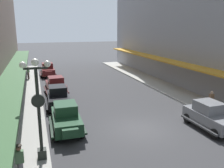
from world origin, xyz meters
TOP-DOWN VIEW (x-y plane):
  - ground_plane at (0.00, 0.00)m, footprint 200.00×200.00m
  - sidewalk_left at (-7.50, 0.00)m, footprint 3.00×60.00m
  - parked_car_0 at (-4.76, 20.64)m, footprint 2.17×4.27m
  - parked_car_1 at (-4.72, 1.41)m, footprint 2.22×4.29m
  - parked_car_2 at (-4.53, 10.86)m, footprint 2.30×4.32m
  - parked_car_3 at (4.58, -1.31)m, footprint 2.19×4.28m
  - parked_car_4 at (-4.73, 6.40)m, footprint 2.23×4.29m
  - lamp_post_with_clock at (-6.40, -1.88)m, footprint 1.42×0.44m
  - fire_hydrant at (6.35, 1.30)m, footprint 0.24×0.24m
  - pedestrian_0 at (6.82, 1.24)m, footprint 0.36×0.24m
  - pedestrian_1 at (-7.33, 18.84)m, footprint 0.36×0.24m
  - pedestrian_2 at (-7.35, -3.44)m, footprint 0.36×0.28m

SIDE VIEW (x-z plane):
  - ground_plane at x=0.00m, z-range 0.00..0.00m
  - sidewalk_left at x=-7.50m, z-range 0.00..0.15m
  - fire_hydrant at x=6.35m, z-range 0.15..0.97m
  - parked_car_0 at x=-4.76m, z-range 0.02..1.86m
  - parked_car_1 at x=-4.72m, z-range 0.02..1.86m
  - parked_car_2 at x=-4.53m, z-range 0.02..1.86m
  - parked_car_3 at x=4.58m, z-range 0.02..1.86m
  - parked_car_4 at x=-4.73m, z-range 0.02..1.86m
  - pedestrian_0 at x=6.82m, z-range 0.17..1.81m
  - pedestrian_1 at x=-7.33m, z-range 0.17..1.81m
  - pedestrian_2 at x=-7.35m, z-range 0.18..1.85m
  - lamp_post_with_clock at x=-6.40m, z-range 0.41..5.57m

